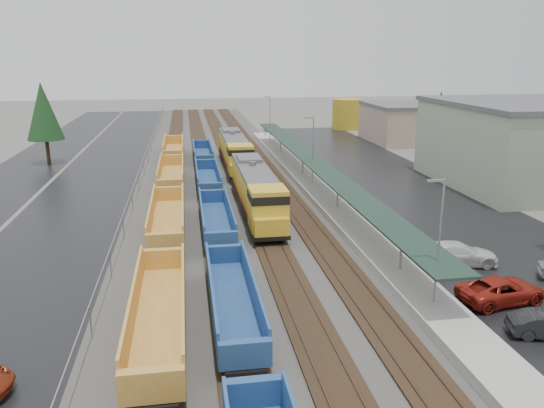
{
  "coord_description": "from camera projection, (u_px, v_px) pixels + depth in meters",
  "views": [
    {
      "loc": [
        -4.2,
        -5.98,
        14.42
      ],
      "look_at": [
        2.91,
        37.51,
        2.0
      ],
      "focal_mm": 35.0,
      "sensor_mm": 36.0,
      "label": 1
    }
  ],
  "objects": [
    {
      "name": "ballast_strip",
      "position": [
        221.0,
        172.0,
        67.23
      ],
      "size": [
        20.0,
        160.0,
        0.08
      ],
      "primitive_type": "cube",
      "color": "#302D2B",
      "rests_on": "ground"
    },
    {
      "name": "trackbed",
      "position": [
        221.0,
        172.0,
        67.2
      ],
      "size": [
        14.6,
        160.0,
        0.22
      ],
      "color": "black",
      "rests_on": "ground"
    },
    {
      "name": "west_parking_lot",
      "position": [
        98.0,
        177.0,
        64.91
      ],
      "size": [
        10.0,
        160.0,
        0.02
      ],
      "primitive_type": "cube",
      "color": "black",
      "rests_on": "ground"
    },
    {
      "name": "west_road",
      "position": [
        12.0,
        180.0,
        63.36
      ],
      "size": [
        9.0,
        160.0,
        0.02
      ],
      "primitive_type": "cube",
      "color": "black",
      "rests_on": "ground"
    },
    {
      "name": "east_commuter_lot",
      "position": [
        393.0,
        185.0,
        60.69
      ],
      "size": [
        16.0,
        100.0,
        0.02
      ],
      "primitive_type": "cube",
      "color": "black",
      "rests_on": "ground"
    },
    {
      "name": "station_platform",
      "position": [
        312.0,
        182.0,
        59.03
      ],
      "size": [
        3.0,
        80.0,
        8.0
      ],
      "color": "#9E9B93",
      "rests_on": "ground"
    },
    {
      "name": "chainlink_fence",
      "position": [
        143.0,
        165.0,
        63.85
      ],
      "size": [
        0.08,
        160.04,
        2.02
      ],
      "color": "gray",
      "rests_on": "ground"
    },
    {
      "name": "distant_hills",
      "position": [
        305.0,
        91.0,
        217.33
      ],
      "size": [
        301.0,
        140.0,
        25.2
      ],
      "color": "#43523F",
      "rests_on": "ground"
    },
    {
      "name": "tree_west_far",
      "position": [
        43.0,
        111.0,
        71.24
      ],
      "size": [
        4.84,
        4.84,
        11.0
      ],
      "color": "#332316",
      "rests_on": "ground"
    },
    {
      "name": "tree_east",
      "position": [
        439.0,
        119.0,
        67.93
      ],
      "size": [
        4.4,
        4.4,
        10.0
      ],
      "color": "#332316",
      "rests_on": "ground"
    },
    {
      "name": "locomotive_lead",
      "position": [
        256.0,
        191.0,
        48.75
      ],
      "size": [
        2.97,
        19.57,
        4.43
      ],
      "color": "black",
      "rests_on": "ground"
    },
    {
      "name": "locomotive_trail",
      "position": [
        235.0,
        151.0,
        68.7
      ],
      "size": [
        2.97,
        19.57,
        4.43
      ],
      "color": "black",
      "rests_on": "ground"
    },
    {
      "name": "well_string_yellow",
      "position": [
        164.0,
        256.0,
        36.09
      ],
      "size": [
        2.74,
        99.81,
        2.43
      ],
      "color": "#C58236",
      "rests_on": "ground"
    },
    {
      "name": "well_string_blue",
      "position": [
        223.0,
        252.0,
        37.11
      ],
      "size": [
        2.48,
        90.11,
        2.2
      ],
      "color": "navy",
      "rests_on": "ground"
    },
    {
      "name": "storage_tank",
      "position": [
        347.0,
        114.0,
        106.38
      ],
      "size": [
        5.96,
        5.96,
        5.96
      ],
      "primitive_type": "cylinder",
      "color": "#AF9523",
      "rests_on": "ground"
    },
    {
      "name": "parked_car_east_b",
      "position": [
        501.0,
        290.0,
        31.89
      ],
      "size": [
        3.34,
        5.76,
        1.51
      ],
      "primitive_type": "imported",
      "rotation": [
        0.0,
        0.0,
        1.73
      ],
      "color": "maroon",
      "rests_on": "ground"
    },
    {
      "name": "parked_car_east_c",
      "position": [
        457.0,
        254.0,
        37.56
      ],
      "size": [
        2.98,
        5.88,
        1.63
      ],
      "primitive_type": "imported",
      "rotation": [
        0.0,
        0.0,
        1.45
      ],
      "color": "silver",
      "rests_on": "ground"
    }
  ]
}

